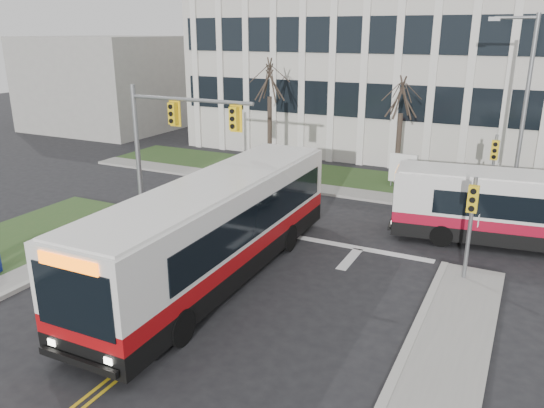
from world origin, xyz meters
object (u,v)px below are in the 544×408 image
(streetlight, at_px, (521,104))
(directory_sign, at_px, (403,169))
(bus_cross, at_px, (536,213))
(bus_main, at_px, (217,231))

(streetlight, distance_m, directory_sign, 6.96)
(streetlight, relative_size, bus_cross, 0.83)
(bus_cross, bearing_deg, bus_main, -58.75)
(bus_main, distance_m, bus_cross, 12.85)
(directory_sign, bearing_deg, streetlight, -13.23)
(bus_main, bearing_deg, bus_cross, 38.04)
(streetlight, height_order, bus_cross, streetlight)
(streetlight, distance_m, bus_main, 15.90)
(streetlight, bearing_deg, directory_sign, 166.77)
(directory_sign, height_order, bus_main, bus_main)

